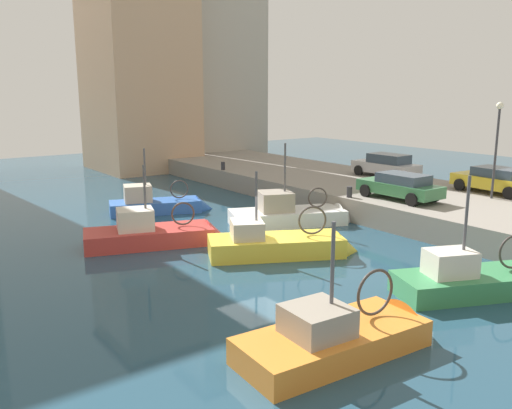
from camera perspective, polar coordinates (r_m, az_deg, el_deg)
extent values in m
plane|color=navy|center=(22.11, 0.13, -5.29)|extent=(80.00, 80.00, 0.00)
cube|color=gray|center=(30.02, 18.12, -0.07)|extent=(9.00, 56.00, 1.20)
cube|color=orange|center=(14.32, 8.13, -15.50)|extent=(5.17, 2.36, 1.39)
cone|color=orange|center=(16.17, 16.07, -12.51)|extent=(1.01, 1.90, 1.85)
cube|color=#896B4C|center=(14.04, 8.21, -13.23)|extent=(4.95, 2.19, 0.08)
cube|color=gray|center=(13.55, 6.50, -12.22)|extent=(1.57, 1.52, 0.75)
cylinder|color=#4C4C51|center=(13.43, 8.09, -7.78)|extent=(0.10, 0.10, 2.87)
torus|color=#3F3833|center=(14.64, 12.55, -9.10)|extent=(1.29, 0.16, 1.29)
sphere|color=white|center=(14.21, 0.27, -14.65)|extent=(0.32, 0.32, 0.32)
cube|color=#BC3833|center=(23.85, -11.27, -4.24)|extent=(5.78, 3.66, 1.47)
cone|color=#BC3833|center=(24.34, -4.11, -3.70)|extent=(1.44, 2.03, 1.84)
cube|color=#9E7A51|center=(23.67, -11.34, -2.70)|extent=(5.52, 3.44, 0.08)
cube|color=beige|center=(23.50, -12.71, -1.58)|extent=(1.85, 1.74, 0.94)
cylinder|color=#4C4C51|center=(23.35, -11.71, 0.67)|extent=(0.10, 0.10, 2.85)
torus|color=#3F3833|center=(23.72, -7.77, -0.97)|extent=(1.01, 0.41, 1.04)
sphere|color=white|center=(24.77, -15.33, -3.30)|extent=(0.32, 0.32, 0.32)
cube|color=gold|center=(21.98, 2.10, -5.41)|extent=(5.71, 4.19, 1.56)
cone|color=gold|center=(22.76, 9.68, -4.96)|extent=(1.60, 1.98, 1.76)
cube|color=#896B4C|center=(21.78, 2.11, -3.65)|extent=(5.44, 3.95, 0.08)
cube|color=#B7AD99|center=(21.48, -0.95, -2.71)|extent=(1.72, 1.76, 0.76)
cylinder|color=#4C4C51|center=(21.31, 0.03, -0.14)|extent=(0.10, 0.10, 2.78)
torus|color=#3F3833|center=(21.94, 6.01, -1.69)|extent=(1.10, 0.61, 1.19)
sphere|color=white|center=(22.68, -2.46, -4.24)|extent=(0.32, 0.32, 0.32)
cube|color=#2D60B7|center=(30.04, -10.64, -0.84)|extent=(5.16, 3.27, 1.35)
cone|color=#2D60B7|center=(30.46, -5.47, -0.51)|extent=(1.37, 1.81, 1.61)
cube|color=#B2A893|center=(29.92, -10.69, 0.29)|extent=(4.93, 3.07, 0.08)
cube|color=#B7AD99|center=(29.74, -12.45, 1.14)|extent=(1.78, 1.68, 0.93)
cylinder|color=#4C4C51|center=(29.61, -11.70, 3.03)|extent=(0.10, 0.10, 2.94)
torus|color=#3F3833|center=(29.97, -8.16, 1.62)|extent=(1.00, 0.41, 1.03)
sphere|color=white|center=(30.84, -13.55, -0.25)|extent=(0.32, 0.32, 0.32)
cube|color=#388951|center=(19.38, 22.00, -8.76)|extent=(5.52, 3.78, 1.42)
cube|color=#B2A893|center=(19.17, 22.15, -6.97)|extent=(5.27, 3.56, 0.08)
cube|color=beige|center=(18.52, 19.93, -5.91)|extent=(1.81, 1.59, 0.87)
cylinder|color=#4C4C51|center=(18.45, 21.37, -2.24)|extent=(0.10, 0.10, 3.33)
sphere|color=white|center=(19.32, 16.44, -7.74)|extent=(0.32, 0.32, 0.32)
cube|color=white|center=(27.01, 3.33, -2.10)|extent=(6.05, 4.11, 1.47)
cone|color=white|center=(28.08, 9.57, -1.70)|extent=(1.55, 2.09, 1.89)
cube|color=#896B4C|center=(26.85, 3.35, -0.73)|extent=(5.78, 3.87, 0.08)
cube|color=gray|center=(26.57, 2.07, 0.32)|extent=(2.05, 2.02, 0.99)
cylinder|color=#4C4C51|center=(26.48, 3.08, 2.86)|extent=(0.10, 0.10, 3.42)
torus|color=#3F3833|center=(27.22, 6.57, 0.74)|extent=(0.99, 0.47, 1.04)
sphere|color=white|center=(27.61, -0.75, -1.29)|extent=(0.32, 0.32, 0.32)
cube|color=#387547|center=(27.95, 14.98, 1.68)|extent=(1.71, 4.30, 0.58)
cube|color=#384756|center=(27.73, 15.38, 2.68)|extent=(1.50, 2.41, 0.48)
cylinder|color=black|center=(28.28, 11.57, 1.47)|extent=(0.22, 0.64, 0.64)
cylinder|color=black|center=(29.55, 13.81, 1.82)|extent=(0.22, 0.64, 0.64)
cylinder|color=black|center=(26.45, 16.24, 0.51)|extent=(0.22, 0.64, 0.64)
cylinder|color=black|center=(27.80, 18.40, 0.92)|extent=(0.22, 0.64, 0.64)
cube|color=#B7B7BC|center=(35.07, 13.59, 3.84)|extent=(1.81, 4.39, 0.63)
cube|color=#384756|center=(34.86, 13.92, 4.76)|extent=(1.55, 2.47, 0.56)
cylinder|color=black|center=(35.40, 10.86, 3.60)|extent=(0.24, 0.65, 0.64)
cylinder|color=black|center=(36.67, 12.60, 3.81)|extent=(0.24, 0.65, 0.64)
cylinder|color=black|center=(33.55, 14.63, 2.96)|extent=(0.24, 0.65, 0.64)
cylinder|color=black|center=(34.89, 16.33, 3.20)|extent=(0.24, 0.65, 0.64)
cube|color=gold|center=(31.39, 24.00, 2.19)|extent=(2.06, 4.39, 0.63)
cube|color=#384756|center=(31.20, 24.41, 3.13)|extent=(1.74, 2.49, 0.48)
cylinder|color=black|center=(31.50, 20.83, 1.99)|extent=(0.26, 0.65, 0.64)
cylinder|color=black|center=(32.98, 22.73, 2.26)|extent=(0.26, 0.65, 0.64)
cylinder|color=black|center=(29.91, 25.32, 1.12)|extent=(0.26, 0.65, 0.64)
cylinder|color=#2D2D33|center=(27.95, 9.90, 1.32)|extent=(0.28, 0.28, 0.55)
cylinder|color=#2D2D33|center=(37.17, -3.52, 4.11)|extent=(0.28, 0.28, 0.55)
cylinder|color=#38383D|center=(29.51, 24.10, 4.89)|extent=(0.12, 0.12, 4.50)
sphere|color=#F2EACC|center=(29.36, 24.50, 9.54)|extent=(0.36, 0.36, 0.36)
cube|color=tan|center=(46.84, -12.37, 13.31)|extent=(7.49, 8.31, 15.68)
cube|color=#B2A899|center=(51.82, -4.35, 17.13)|extent=(7.49, 6.29, 22.43)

